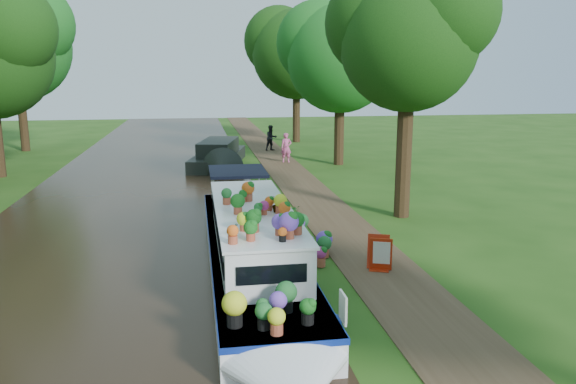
{
  "coord_description": "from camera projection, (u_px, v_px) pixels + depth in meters",
  "views": [
    {
      "loc": [
        -3.63,
        -16.16,
        5.23
      ],
      "look_at": [
        -0.63,
        1.96,
        1.3
      ],
      "focal_mm": 35.0,
      "sensor_mm": 36.0,
      "label": 1
    }
  ],
  "objects": [
    {
      "name": "tree_near_far",
      "position": [
        296.0,
        47.0,
        41.6
      ],
      "size": [
        7.59,
        7.26,
        10.3
      ],
      "color": "black",
      "rests_on": "ground"
    },
    {
      "name": "plant_boat",
      "position": [
        254.0,
        247.0,
        14.37
      ],
      "size": [
        2.29,
        13.52,
        2.26
      ],
      "color": "white",
      "rests_on": "canal_water"
    },
    {
      "name": "ground",
      "position": [
        318.0,
        246.0,
        17.27
      ],
      "size": [
        100.0,
        100.0,
        0.0
      ],
      "primitive_type": "plane",
      "color": "#224912",
      "rests_on": "ground"
    },
    {
      "name": "tree_near_overhang",
      "position": [
        408.0,
        32.0,
        19.45
      ],
      "size": [
        5.52,
        5.28,
        8.99
      ],
      "color": "black",
      "rests_on": "ground"
    },
    {
      "name": "tree_far_d",
      "position": [
        15.0,
        38.0,
        36.56
      ],
      "size": [
        8.05,
        7.7,
        10.85
      ],
      "color": "black",
      "rests_on": "ground"
    },
    {
      "name": "tree_near_mid",
      "position": [
        340.0,
        50.0,
        31.19
      ],
      "size": [
        6.9,
        6.6,
        9.4
      ],
      "color": "black",
      "rests_on": "ground"
    },
    {
      "name": "pedestrian_dark",
      "position": [
        271.0,
        138.0,
        37.84
      ],
      "size": [
        1.0,
        0.9,
        1.71
      ],
      "primitive_type": "imported",
      "rotation": [
        0.0,
        0.0,
        0.36
      ],
      "color": "black",
      "rests_on": "towpath"
    },
    {
      "name": "towpath",
      "position": [
        356.0,
        243.0,
        17.46
      ],
      "size": [
        2.2,
        100.0,
        0.03
      ],
      "primitive_type": "cube",
      "color": "#463420",
      "rests_on": "ground"
    },
    {
      "name": "pedestrian_pink",
      "position": [
        286.0,
        148.0,
        32.92
      ],
      "size": [
        0.65,
        0.45,
        1.72
      ],
      "primitive_type": "imported",
      "rotation": [
        0.0,
        0.0,
        -0.06
      ],
      "color": "#DD5BA2",
      "rests_on": "towpath"
    },
    {
      "name": "verge_plant",
      "position": [
        295.0,
        211.0,
        20.53
      ],
      "size": [
        0.51,
        0.47,
        0.47
      ],
      "primitive_type": "imported",
      "rotation": [
        0.0,
        0.0,
        -0.26
      ],
      "color": "#1E641E",
      "rests_on": "ground"
    },
    {
      "name": "sandwich_board",
      "position": [
        380.0,
        255.0,
        14.99
      ],
      "size": [
        0.63,
        0.65,
        0.93
      ],
      "rotation": [
        0.0,
        0.0,
        -0.36
      ],
      "color": "#B1250C",
      "rests_on": "towpath"
    },
    {
      "name": "canal_water",
      "position": [
        117.0,
        256.0,
        16.31
      ],
      "size": [
        10.0,
        100.0,
        0.02
      ],
      "primitive_type": "cube",
      "color": "black",
      "rests_on": "ground"
    },
    {
      "name": "second_boat",
      "position": [
        219.0,
        156.0,
        31.61
      ],
      "size": [
        3.65,
        8.09,
        1.49
      ],
      "rotation": [
        0.0,
        0.0,
        -0.22
      ],
      "color": "black",
      "rests_on": "canal_water"
    }
  ]
}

